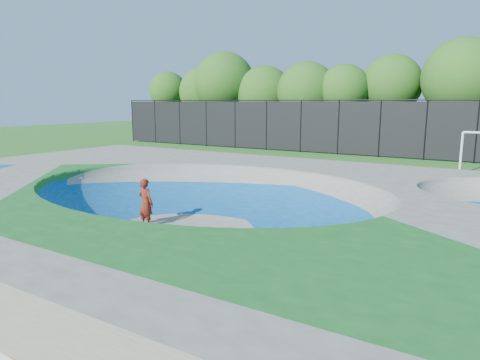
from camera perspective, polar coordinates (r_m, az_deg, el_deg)
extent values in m
plane|color=#225A19|center=(12.88, -4.81, -7.12)|extent=(120.00, 120.00, 0.00)
cube|color=gray|center=(12.68, -4.86, -3.88)|extent=(22.00, 14.00, 1.50)
imported|color=#B92F0E|center=(13.55, -12.46, -3.05)|extent=(0.60, 0.42, 1.55)
cube|color=black|center=(13.74, -12.33, -6.10)|extent=(0.81, 0.41, 0.05)
cylinder|color=white|center=(25.89, 27.39, 3.17)|extent=(0.12, 0.12, 2.28)
cylinder|color=black|center=(44.01, -14.15, 7.62)|extent=(0.09, 0.09, 4.00)
cylinder|color=black|center=(41.93, -11.24, 7.61)|extent=(0.09, 0.09, 4.00)
cylinder|color=black|center=(39.97, -8.04, 7.58)|extent=(0.09, 0.09, 4.00)
cylinder|color=black|center=(38.14, -4.51, 7.53)|extent=(0.09, 0.09, 4.00)
cylinder|color=black|center=(36.47, -0.65, 7.43)|extent=(0.09, 0.09, 4.00)
cylinder|color=black|center=(34.98, 3.55, 7.28)|extent=(0.09, 0.09, 4.00)
cylinder|color=black|center=(33.69, 8.10, 7.09)|extent=(0.09, 0.09, 4.00)
cylinder|color=black|center=(32.62, 12.98, 6.82)|extent=(0.09, 0.09, 4.00)
cylinder|color=black|center=(31.80, 18.14, 6.49)|extent=(0.09, 0.09, 4.00)
cylinder|color=black|center=(31.25, 23.52, 6.09)|extent=(0.09, 0.09, 4.00)
cylinder|color=black|center=(30.99, 29.03, 5.62)|extent=(0.09, 0.09, 4.00)
cube|color=black|center=(31.80, 18.14, 6.49)|extent=(48.00, 0.03, 3.80)
cylinder|color=black|center=(31.75, 18.35, 10.09)|extent=(48.00, 0.08, 0.08)
cylinder|color=#4D3026|center=(48.48, -9.44, 7.76)|extent=(0.44, 0.44, 3.57)
sphere|color=#255616|center=(48.45, -9.56, 11.68)|extent=(4.10, 4.10, 4.10)
cylinder|color=#4D3026|center=(45.76, -4.71, 7.31)|extent=(0.44, 0.44, 2.92)
sphere|color=#255616|center=(45.71, -4.78, 11.60)|extent=(5.24, 5.24, 5.24)
cylinder|color=#4D3026|center=(43.15, -2.06, 7.56)|extent=(0.44, 0.44, 3.52)
sphere|color=#255616|center=(43.14, -2.09, 12.85)|extent=(5.94, 5.94, 5.94)
cylinder|color=#4D3026|center=(41.58, 3.26, 6.86)|extent=(0.44, 0.44, 2.68)
sphere|color=#255616|center=(41.51, 3.31, 11.42)|extent=(5.24, 5.24, 5.24)
cylinder|color=#4D3026|center=(38.22, 8.73, 6.58)|extent=(0.44, 0.44, 2.84)
sphere|color=#255616|center=(38.15, 8.87, 11.58)|extent=(5.10, 5.10, 5.10)
cylinder|color=#4D3026|center=(37.24, 13.52, 6.67)|extent=(0.44, 0.44, 3.30)
sphere|color=#255616|center=(37.19, 13.73, 11.63)|extent=(4.19, 4.19, 4.19)
cylinder|color=#4D3026|center=(37.75, 19.27, 6.57)|extent=(0.44, 0.44, 3.50)
sphere|color=#255616|center=(37.72, 19.60, 11.95)|extent=(4.80, 4.80, 4.80)
cylinder|color=#4D3026|center=(35.98, 27.04, 5.82)|extent=(0.44, 0.44, 3.43)
sphere|color=#255616|center=(35.96, 27.56, 11.99)|extent=(5.79, 5.79, 5.79)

